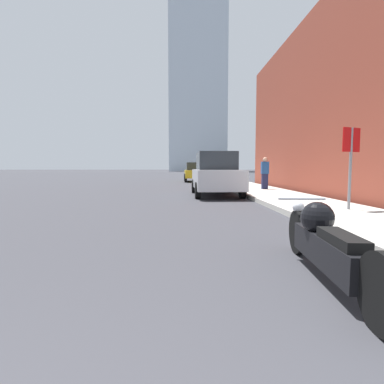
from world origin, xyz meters
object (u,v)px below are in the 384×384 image
(motorcycle, at_px, (325,243))
(stop_sign, at_px, (351,154))
(pedestrian, at_px, (265,173))
(parked_car_silver, at_px, (216,174))
(parked_car_yellow, at_px, (196,172))

(motorcycle, distance_m, stop_sign, 5.19)
(stop_sign, xyz_separation_m, pedestrian, (-0.08, 7.27, -0.61))
(motorcycle, bearing_deg, stop_sign, 63.15)
(parked_car_silver, xyz_separation_m, parked_car_yellow, (-0.17, 13.11, -0.07))
(parked_car_yellow, bearing_deg, pedestrian, -76.03)
(pedestrian, bearing_deg, parked_car_yellow, 103.87)
(parked_car_yellow, relative_size, stop_sign, 2.17)
(parked_car_silver, xyz_separation_m, pedestrian, (2.64, 1.70, 0.03))
(parked_car_silver, bearing_deg, motorcycle, -90.31)
(stop_sign, bearing_deg, parked_car_silver, 116.03)
(parked_car_silver, xyz_separation_m, stop_sign, (2.72, -5.57, 0.64))
(stop_sign, bearing_deg, pedestrian, 90.63)
(parked_car_yellow, height_order, pedestrian, pedestrian)
(motorcycle, relative_size, parked_car_yellow, 0.60)
(parked_car_yellow, xyz_separation_m, pedestrian, (2.82, -11.41, 0.11))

